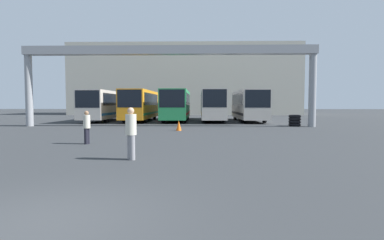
{
  "coord_description": "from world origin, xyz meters",
  "views": [
    {
      "loc": [
        2.54,
        -4.54,
        1.93
      ],
      "look_at": [
        1.86,
        23.1,
        0.4
      ],
      "focal_mm": 28.0,
      "sensor_mm": 36.0,
      "label": 1
    }
  ],
  "objects_px": {
    "bus_slot_4": "(249,104)",
    "bus_slot_3": "(212,104)",
    "pedestrian_near_center": "(87,126)",
    "bus_slot_2": "(177,104)",
    "tire_stack": "(295,120)",
    "bus_slot_1": "(141,104)",
    "pedestrian_mid_left": "(131,132)",
    "bus_slot_0": "(104,104)",
    "traffic_cone": "(179,126)"
  },
  "relations": [
    {
      "from": "bus_slot_4",
      "to": "bus_slot_3",
      "type": "bearing_deg",
      "value": 167.7
    },
    {
      "from": "pedestrian_near_center",
      "to": "bus_slot_2",
      "type": "bearing_deg",
      "value": -177.81
    },
    {
      "from": "bus_slot_4",
      "to": "tire_stack",
      "type": "distance_m",
      "value": 7.7
    },
    {
      "from": "bus_slot_1",
      "to": "pedestrian_mid_left",
      "type": "distance_m",
      "value": 23.12
    },
    {
      "from": "bus_slot_1",
      "to": "tire_stack",
      "type": "relative_size",
      "value": 10.11
    },
    {
      "from": "bus_slot_1",
      "to": "bus_slot_4",
      "type": "bearing_deg",
      "value": -0.54
    },
    {
      "from": "bus_slot_0",
      "to": "bus_slot_1",
      "type": "xyz_separation_m",
      "value": [
        3.95,
        0.25,
        0.03
      ]
    },
    {
      "from": "bus_slot_1",
      "to": "bus_slot_3",
      "type": "relative_size",
      "value": 0.87
    },
    {
      "from": "bus_slot_0",
      "to": "tire_stack",
      "type": "height_order",
      "value": "bus_slot_0"
    },
    {
      "from": "bus_slot_3",
      "to": "pedestrian_near_center",
      "type": "xyz_separation_m",
      "value": [
        -6.78,
        -19.56,
        -1.09
      ]
    },
    {
      "from": "bus_slot_1",
      "to": "bus_slot_3",
      "type": "distance_m",
      "value": 7.95
    },
    {
      "from": "bus_slot_2",
      "to": "bus_slot_4",
      "type": "height_order",
      "value": "bus_slot_2"
    },
    {
      "from": "traffic_cone",
      "to": "tire_stack",
      "type": "distance_m",
      "value": 10.66
    },
    {
      "from": "bus_slot_0",
      "to": "tire_stack",
      "type": "relative_size",
      "value": 9.63
    },
    {
      "from": "tire_stack",
      "to": "bus_slot_3",
      "type": "bearing_deg",
      "value": 130.53
    },
    {
      "from": "bus_slot_0",
      "to": "traffic_cone",
      "type": "relative_size",
      "value": 13.74
    },
    {
      "from": "tire_stack",
      "to": "bus_slot_4",
      "type": "bearing_deg",
      "value": 111.67
    },
    {
      "from": "bus_slot_2",
      "to": "pedestrian_near_center",
      "type": "height_order",
      "value": "bus_slot_2"
    },
    {
      "from": "bus_slot_3",
      "to": "bus_slot_1",
      "type": "bearing_deg",
      "value": -174.57
    },
    {
      "from": "pedestrian_near_center",
      "to": "bus_slot_0",
      "type": "bearing_deg",
      "value": -154.11
    },
    {
      "from": "bus_slot_1",
      "to": "bus_slot_4",
      "type": "relative_size",
      "value": 1.02
    },
    {
      "from": "bus_slot_2",
      "to": "pedestrian_mid_left",
      "type": "height_order",
      "value": "bus_slot_2"
    },
    {
      "from": "pedestrian_mid_left",
      "to": "tire_stack",
      "type": "bearing_deg",
      "value": -70.65
    },
    {
      "from": "bus_slot_0",
      "to": "tire_stack",
      "type": "distance_m",
      "value": 19.9
    },
    {
      "from": "pedestrian_near_center",
      "to": "traffic_cone",
      "type": "distance_m",
      "value": 8.11
    },
    {
      "from": "pedestrian_near_center",
      "to": "traffic_cone",
      "type": "height_order",
      "value": "pedestrian_near_center"
    },
    {
      "from": "bus_slot_1",
      "to": "pedestrian_mid_left",
      "type": "xyz_separation_m",
      "value": [
        4.15,
        -22.73,
        -0.96
      ]
    },
    {
      "from": "traffic_cone",
      "to": "bus_slot_3",
      "type": "bearing_deg",
      "value": 77.0
    },
    {
      "from": "pedestrian_mid_left",
      "to": "pedestrian_near_center",
      "type": "bearing_deg",
      "value": 0.99
    },
    {
      "from": "bus_slot_1",
      "to": "bus_slot_2",
      "type": "distance_m",
      "value": 3.97
    },
    {
      "from": "bus_slot_1",
      "to": "traffic_cone",
      "type": "relative_size",
      "value": 14.43
    },
    {
      "from": "pedestrian_near_center",
      "to": "pedestrian_mid_left",
      "type": "xyz_separation_m",
      "value": [
        3.02,
        -3.92,
        0.11
      ]
    },
    {
      "from": "bus_slot_4",
      "to": "pedestrian_near_center",
      "type": "relative_size",
      "value": 6.5
    },
    {
      "from": "traffic_cone",
      "to": "pedestrian_mid_left",
      "type": "bearing_deg",
      "value": -94.58
    },
    {
      "from": "traffic_cone",
      "to": "tire_stack",
      "type": "xyz_separation_m",
      "value": [
        9.63,
        4.58,
        0.12
      ]
    },
    {
      "from": "bus_slot_2",
      "to": "traffic_cone",
      "type": "bearing_deg",
      "value": -84.91
    },
    {
      "from": "pedestrian_near_center",
      "to": "bus_slot_3",
      "type": "bearing_deg",
      "value": 171.46
    },
    {
      "from": "pedestrian_mid_left",
      "to": "tire_stack",
      "type": "relative_size",
      "value": 1.73
    },
    {
      "from": "bus_slot_1",
      "to": "tire_stack",
      "type": "height_order",
      "value": "bus_slot_1"
    },
    {
      "from": "bus_slot_2",
      "to": "bus_slot_4",
      "type": "distance_m",
      "value": 7.92
    },
    {
      "from": "bus_slot_3",
      "to": "tire_stack",
      "type": "relative_size",
      "value": 11.56
    },
    {
      "from": "bus_slot_1",
      "to": "bus_slot_3",
      "type": "bearing_deg",
      "value": 5.43
    },
    {
      "from": "pedestrian_near_center",
      "to": "bus_slot_1",
      "type": "bearing_deg",
      "value": -165.99
    },
    {
      "from": "bus_slot_1",
      "to": "tire_stack",
      "type": "bearing_deg",
      "value": -25.97
    },
    {
      "from": "bus_slot_0",
      "to": "bus_slot_1",
      "type": "relative_size",
      "value": 0.95
    },
    {
      "from": "bus_slot_0",
      "to": "bus_slot_2",
      "type": "bearing_deg",
      "value": 4.33
    },
    {
      "from": "bus_slot_0",
      "to": "pedestrian_near_center",
      "type": "relative_size",
      "value": 6.32
    },
    {
      "from": "bus_slot_0",
      "to": "bus_slot_3",
      "type": "xyz_separation_m",
      "value": [
        11.86,
        1.0,
        0.05
      ]
    },
    {
      "from": "bus_slot_1",
      "to": "traffic_cone",
      "type": "height_order",
      "value": "bus_slot_1"
    },
    {
      "from": "bus_slot_4",
      "to": "pedestrian_near_center",
      "type": "height_order",
      "value": "bus_slot_4"
    }
  ]
}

